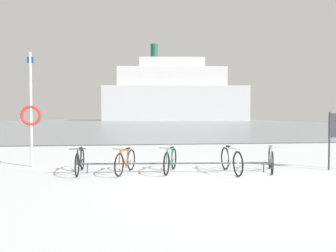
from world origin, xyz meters
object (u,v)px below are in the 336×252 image
object	(u,v)px
bicycle_4	(271,160)
ferry_ship	(174,95)
bicycle_2	(170,160)
bicycle_1	(125,161)
bicycle_3	(231,160)
bicycle_0	(80,161)
info_sign	(335,131)
rescue_post	(31,112)

from	to	relation	value
bicycle_4	ferry_ship	xyz separation A→B (m)	(7.97, 82.05, 7.44)
bicycle_2	ferry_ship	bearing A→B (deg)	82.34
bicycle_1	bicycle_3	world-z (taller)	bicycle_3
bicycle_0	bicycle_4	distance (m)	5.69
bicycle_3	info_sign	bearing A→B (deg)	3.27
bicycle_3	bicycle_4	distance (m)	1.26
ferry_ship	bicycle_4	bearing A→B (deg)	-95.55
bicycle_4	ferry_ship	distance (m)	82.77
bicycle_3	rescue_post	size ratio (longest dim) A/B	0.47
bicycle_2	rescue_post	size ratio (longest dim) A/B	0.42
bicycle_2	info_sign	world-z (taller)	info_sign
rescue_post	ferry_ship	xyz separation A→B (m)	(15.43, 80.35, 6.00)
bicycle_4	bicycle_2	bearing A→B (deg)	175.36
info_sign	ferry_ship	xyz separation A→B (m)	(5.82, 81.93, 6.59)
rescue_post	ferry_ship	world-z (taller)	ferry_ship
bicycle_0	ferry_ship	bearing A→B (deg)	80.51
bicycle_3	bicycle_1	bearing A→B (deg)	174.48
bicycle_3	bicycle_2	bearing A→B (deg)	169.72
bicycle_4	info_sign	size ratio (longest dim) A/B	0.87
bicycle_0	bicycle_3	world-z (taller)	bicycle_3
bicycle_3	ferry_ship	size ratio (longest dim) A/B	0.04
bicycle_4	info_sign	xyz separation A→B (m)	(2.15, 0.12, 0.85)
bicycle_2	bicycle_3	world-z (taller)	bicycle_3
bicycle_1	bicycle_2	bearing A→B (deg)	0.93
bicycle_1	bicycle_4	bearing A→B (deg)	-2.95
bicycle_0	rescue_post	size ratio (longest dim) A/B	0.45
bicycle_0	rescue_post	distance (m)	2.66
bicycle_0	bicycle_4	world-z (taller)	bicycle_4
bicycle_4	rescue_post	distance (m)	7.79
bicycle_0	bicycle_3	size ratio (longest dim) A/B	0.97
bicycle_2	bicycle_3	bearing A→B (deg)	-10.28
bicycle_0	bicycle_2	size ratio (longest dim) A/B	1.07
bicycle_2	bicycle_3	size ratio (longest dim) A/B	0.90
ferry_ship	bicycle_1	bearing A→B (deg)	-98.56
info_sign	ferry_ship	size ratio (longest dim) A/B	0.04
bicycle_4	ferry_ship	world-z (taller)	ferry_ship
bicycle_0	bicycle_3	distance (m)	4.44
info_sign	rescue_post	world-z (taller)	rescue_post
rescue_post	bicycle_4	bearing A→B (deg)	-12.85
bicycle_0	bicycle_2	world-z (taller)	bicycle_2
bicycle_1	rescue_post	bearing A→B (deg)	154.59
ferry_ship	info_sign	bearing A→B (deg)	-94.06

